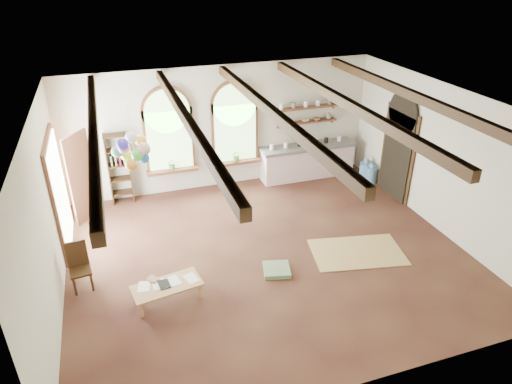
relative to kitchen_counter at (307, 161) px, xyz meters
name	(u,v)px	position (x,y,z in m)	size (l,w,h in m)	color
floor	(268,254)	(-2.30, -3.20, -0.48)	(8.00, 8.00, 0.00)	#553323
ceiling_beams	(270,110)	(-2.30, -3.20, 2.62)	(6.20, 6.80, 0.18)	#3C2313
window_left	(169,133)	(-3.70, 0.23, 1.16)	(1.30, 0.28, 2.20)	brown
window_right	(235,126)	(-2.00, 0.23, 1.16)	(1.30, 0.28, 2.20)	brown
left_doorway	(59,195)	(-6.25, -1.40, 0.67)	(0.10, 1.90, 2.50)	brown
right_doorway	(397,155)	(1.65, -1.70, 0.62)	(0.10, 1.30, 2.40)	black
kitchen_counter	(307,161)	(0.00, 0.00, 0.00)	(2.68, 0.62, 0.94)	beige
wall_shelf_lower	(307,122)	(0.00, 0.18, 1.07)	(1.70, 0.24, 0.04)	brown
wall_shelf_upper	(307,107)	(0.00, 0.18, 1.47)	(1.70, 0.24, 0.04)	brown
wall_clock	(348,104)	(1.25, 0.25, 1.42)	(0.32, 0.32, 0.04)	black
bookshelf	(119,169)	(-5.00, 0.12, 0.42)	(0.53, 0.32, 1.80)	#3C2313
coffee_table	(167,287)	(-4.50, -4.00, -0.17)	(1.30, 0.75, 0.35)	tan
side_chair	(82,276)	(-5.95, -3.14, -0.20)	(0.41, 0.41, 0.94)	#3C2313
floor_mat	(357,252)	(-0.50, -3.75, -0.47)	(1.89, 1.17, 0.02)	tan
floor_cushion	(277,270)	(-2.34, -3.82, -0.43)	(0.51, 0.51, 0.09)	#64875D
water_jug_a	(365,170)	(1.45, -0.70, -0.20)	(0.33, 0.33, 0.64)	#578ABB
water_jug_b	(371,174)	(1.52, -0.90, -0.24)	(0.29, 0.29, 0.55)	#578ABB
balloon_cluster	(133,150)	(-4.71, -2.40, 1.86)	(0.73, 0.80, 1.14)	white
table_book	(150,281)	(-4.78, -3.81, -0.12)	(0.16, 0.23, 0.02)	olive
tablet	(164,284)	(-4.54, -3.97, -0.12)	(0.19, 0.27, 0.01)	black
potted_plant_left	(172,164)	(-3.70, 0.12, 0.37)	(0.27, 0.23, 0.30)	#598C4C
potted_plant_right	(237,156)	(-2.00, 0.12, 0.37)	(0.27, 0.23, 0.30)	#598C4C
shelf_cup_a	(281,122)	(-0.75, 0.18, 1.14)	(0.12, 0.10, 0.10)	white
shelf_cup_b	(293,121)	(-0.40, 0.18, 1.14)	(0.10, 0.10, 0.09)	beige
shelf_bowl_a	(305,120)	(-0.05, 0.18, 1.12)	(0.22, 0.22, 0.05)	beige
shelf_bowl_b	(317,119)	(0.30, 0.18, 1.12)	(0.20, 0.20, 0.06)	#8C664C
shelf_vase	(329,115)	(0.65, 0.18, 1.19)	(0.18, 0.18, 0.19)	slate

